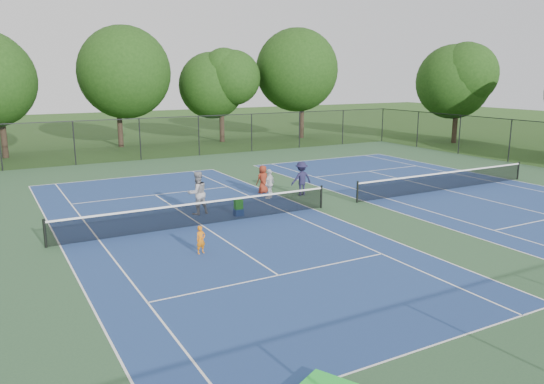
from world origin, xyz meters
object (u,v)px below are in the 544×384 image
bystander_a (270,184)px  bystander_b (301,179)px  bystander_c (263,179)px  tree_back_c (221,81)px  ball_crate (239,212)px  tree_back_b (116,68)px  instructor (197,193)px  ball_hopper (238,204)px  tree_side_e (458,77)px  child_player (201,240)px  tree_back_d (302,66)px

bystander_a → bystander_b: bearing=138.6°
bystander_b → bystander_c: bystander_b is taller
tree_back_c → bystander_b: (-5.45, -22.31, -4.61)m
bystander_a → ball_crate: (-2.81, -2.26, -0.59)m
tree_back_b → ball_crate: 26.20m
bystander_a → ball_crate: bearing=3.7°
tree_back_c → instructor: 26.32m
instructor → bystander_b: instructor is taller
instructor → ball_hopper: (1.46, -1.12, -0.45)m
bystander_b → ball_hopper: size_ratio=4.22×
tree_side_e → ball_hopper: tree_side_e is taller
child_player → bystander_b: size_ratio=0.57×
ball_crate → instructor: bearing=142.4°
child_player → bystander_a: bystander_a is taller
tree_back_c → bystander_b: tree_back_c is taller
tree_back_d → instructor: (-19.46, -22.26, -5.86)m
instructor → bystander_b: bearing=-178.3°
child_player → bystander_b: bearing=25.3°
ball_crate → child_player: bearing=-130.2°
bystander_c → ball_crate: (-3.09, -3.48, -0.58)m
tree_back_c → child_player: bearing=-115.2°
tree_side_e → tree_back_d: bearing=135.0°
tree_side_e → bystander_c: bearing=-158.3°
instructor → ball_crate: (1.46, -1.12, -0.81)m
tree_back_b → ball_hopper: 26.12m
bystander_b → tree_back_d: bearing=-121.1°
child_player → ball_hopper: size_ratio=2.41×
instructor → bystander_b: (6.01, 0.94, -0.09)m
ball_crate → ball_hopper: bearing=0.0°
tree_back_c → instructor: tree_back_c is taller
tree_back_b → instructor: 25.02m
tree_back_c → ball_crate: bearing=-112.3°
tree_back_c → bystander_c: 22.52m
tree_back_d → ball_crate: bearing=-127.6°
bystander_c → tree_back_c: bearing=-115.7°
instructor → tree_back_b: bearing=-103.0°
tree_back_d → instructor: 30.14m
tree_back_b → bystander_c: size_ratio=6.83×
bystander_a → bystander_b: (1.75, -0.19, 0.13)m
instructor → ball_hopper: 1.89m
instructor → ball_crate: size_ratio=4.89×
bystander_a → ball_crate: 3.65m
instructor → ball_hopper: bearing=135.2°
child_player → bystander_c: bystander_c is taller
bystander_b → bystander_a: bearing=-5.2°
tree_side_e → bystander_c: tree_side_e is taller
bystander_a → ball_hopper: size_ratio=3.58×
tree_side_e → bystander_c: size_ratio=6.04×
tree_side_e → bystander_a: size_ratio=5.98×
tree_side_e → child_player: bearing=-151.1°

